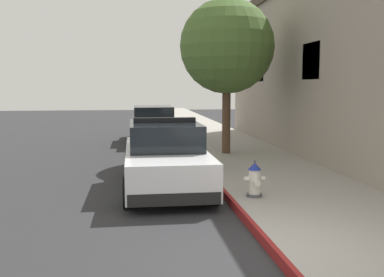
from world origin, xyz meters
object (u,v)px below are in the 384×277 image
(fire_hydrant, at_px, (255,180))
(street_tree, at_px, (227,47))
(parked_car_silver_ahead, at_px, (153,125))
(police_cruiser, at_px, (165,157))

(fire_hydrant, height_order, street_tree, street_tree)
(fire_hydrant, bearing_deg, parked_car_silver_ahead, 98.41)
(police_cruiser, bearing_deg, parked_car_silver_ahead, 89.14)
(police_cruiser, distance_m, fire_hydrant, 2.51)
(police_cruiser, height_order, parked_car_silver_ahead, police_cruiser)
(parked_car_silver_ahead, relative_size, street_tree, 0.94)
(street_tree, bearing_deg, parked_car_silver_ahead, 115.58)
(fire_hydrant, relative_size, street_tree, 0.15)
(fire_hydrant, bearing_deg, police_cruiser, 132.92)
(police_cruiser, distance_m, street_tree, 5.60)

